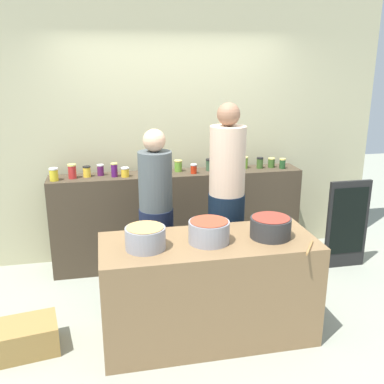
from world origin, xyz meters
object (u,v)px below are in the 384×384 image
Objects in this scene: cooking_pot_right at (270,227)px; cook_in_cap at (226,211)px; preserve_jar_5 at (125,172)px; cooking_pot_center at (209,232)px; preserve_jar_0 at (54,174)px; cooking_pot_left at (145,238)px; preserve_jar_15 at (282,163)px; preserve_jar_6 at (151,167)px; preserve_jar_14 at (271,163)px; preserve_jar_2 at (87,172)px; preserve_jar_10 at (210,165)px; wooden_spoon at (310,248)px; chalkboard_sign at (347,224)px; preserve_jar_4 at (114,170)px; preserve_jar_9 at (194,169)px; preserve_jar_7 at (162,169)px; preserve_jar_13 at (260,163)px; preserve_jar_11 at (225,164)px; bread_crate at (26,337)px; preserve_jar_1 at (72,171)px; preserve_jar_12 at (244,162)px; preserve_jar_3 at (100,170)px; preserve_jar_8 at (178,166)px; cook_with_tongs at (156,223)px.

cooking_pot_right is 0.68m from cook_in_cap.
cooking_pot_right is at bearing -52.32° from preserve_jar_5.
preserve_jar_0 is at bearing 132.80° from cooking_pot_center.
cooking_pot_left is at bearing -140.58° from cook_in_cap.
preserve_jar_15 is at bearing 0.36° from preserve_jar_5.
preserve_jar_14 is (1.35, -0.05, -0.01)m from preserve_jar_6.
preserve_jar_2 is 0.67m from preserve_jar_6.
preserve_jar_10 is at bearing 95.29° from cooking_pot_right.
cook_in_cap is at bearing -23.96° from preserve_jar_0.
preserve_jar_10 reaches higher than wooden_spoon.
preserve_jar_14 reaches higher than chalkboard_sign.
preserve_jar_4 is 1.42× the size of preserve_jar_9.
preserve_jar_7 is (0.39, 0.05, 0.00)m from preserve_jar_5.
cooking_pot_right is (0.14, -1.46, -0.18)m from preserve_jar_10.
preserve_jar_14 is 1.57m from cooking_pot_right.
preserve_jar_13 reaches higher than preserve_jar_2.
preserve_jar_6 is 0.98× the size of preserve_jar_10.
preserve_jar_11 is 2.57m from bread_crate.
preserve_jar_2 is at bearing 169.71° from chalkboard_sign.
preserve_jar_13 reaches higher than cooking_pot_left.
preserve_jar_1 reaches higher than preserve_jar_12.
cooking_pot_left is (-1.57, -1.47, -0.17)m from preserve_jar_14.
preserve_jar_11 is at bearing -11.93° from preserve_jar_10.
bread_crate is (-0.88, -1.26, -0.97)m from preserve_jar_5.
wooden_spoon is (-0.47, -1.65, -0.25)m from preserve_jar_15.
cook_in_cap reaches higher than preserve_jar_13.
preserve_jar_2 is 1.87m from preserve_jar_13.
cooking_pot_left is 0.93× the size of cooking_pot_right.
preserve_jar_11 reaches higher than bread_crate.
preserve_jar_12 is 0.18m from preserve_jar_13.
cooking_pot_left reaches higher than bread_crate.
preserve_jar_1 is 1.45m from preserve_jar_10.
preserve_jar_0 is 0.40× the size of cooking_pot_right.
preserve_jar_6 is 0.94× the size of preserve_jar_12.
preserve_jar_12 is 1.30m from chalkboard_sign.
chalkboard_sign is at bearing -11.51° from preserve_jar_3.
preserve_jar_8 is 2.23m from bread_crate.
preserve_jar_4 is 1.27× the size of preserve_jar_15.
preserve_jar_10 reaches higher than preserve_jar_7.
preserve_jar_6 is 1.09× the size of preserve_jar_15.
cook_in_cap reaches higher than preserve_jar_0.
preserve_jar_1 is 0.81m from preserve_jar_6.
cook_with_tongs reaches higher than preserve_jar_15.
preserve_jar_7 is at bearing 169.86° from preserve_jar_9.
preserve_jar_1 reaches higher than preserve_jar_8.
preserve_jar_12 is (0.23, 0.05, 0.00)m from preserve_jar_11.
preserve_jar_10 is 0.71m from preserve_jar_14.
cooking_pot_right is (0.34, -1.36, -0.17)m from preserve_jar_9.
preserve_jar_4 reaches higher than preserve_jar_6.
preserve_jar_9 is (0.83, -0.03, -0.02)m from preserve_jar_4.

